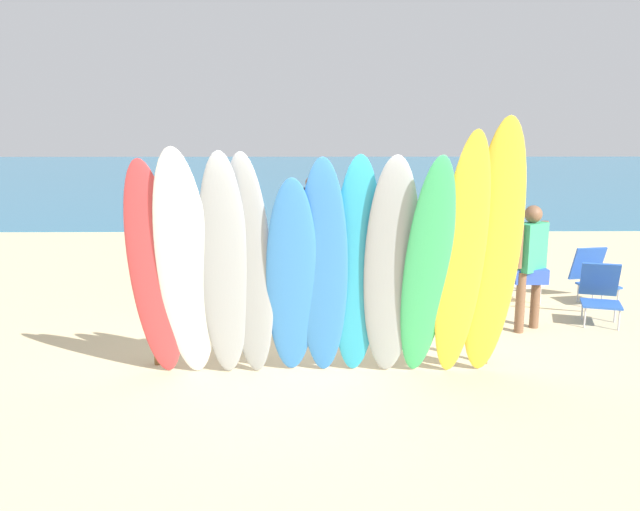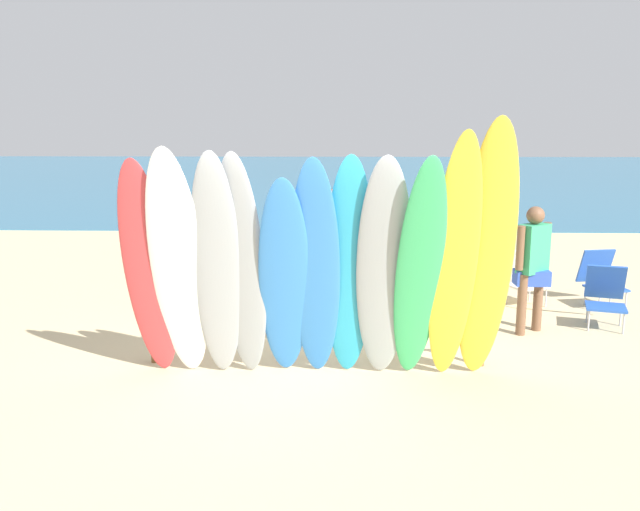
# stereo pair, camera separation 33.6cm
# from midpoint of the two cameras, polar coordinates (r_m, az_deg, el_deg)

# --- Properties ---
(ground) EXTENTS (60.00, 60.00, 0.00)m
(ground) POSITION_cam_midpoint_polar(r_m,az_deg,el_deg) (21.24, 1.44, 4.04)
(ground) COLOR #D3BC8C
(ocean_water) EXTENTS (60.00, 40.00, 0.02)m
(ocean_water) POSITION_cam_midpoint_polar(r_m,az_deg,el_deg) (36.56, 1.54, 7.08)
(ocean_water) COLOR teal
(ocean_water) RESTS_ON ground
(surfboard_rack) EXTENTS (3.83, 0.07, 0.62)m
(surfboard_rack) POSITION_cam_midpoint_polar(r_m,az_deg,el_deg) (7.39, 1.00, -5.67)
(surfboard_rack) COLOR brown
(surfboard_rack) RESTS_ON ground
(surfboard_red_0) EXTENTS (0.57, 0.76, 2.37)m
(surfboard_red_0) POSITION_cam_midpoint_polar(r_m,az_deg,el_deg) (6.94, -13.31, -1.34)
(surfboard_red_0) COLOR #D13D42
(surfboard_red_0) RESTS_ON ground
(surfboard_white_1) EXTENTS (0.60, 0.84, 2.48)m
(surfboard_white_1) POSITION_cam_midpoint_polar(r_m,az_deg,el_deg) (6.78, -10.80, -1.04)
(surfboard_white_1) COLOR white
(surfboard_white_1) RESTS_ON ground
(surfboard_grey_2) EXTENTS (0.55, 0.82, 2.45)m
(surfboard_grey_2) POSITION_cam_midpoint_polar(r_m,az_deg,el_deg) (6.73, -7.52, -1.19)
(surfboard_grey_2) COLOR #999EA3
(surfboard_grey_2) RESTS_ON ground
(surfboard_grey_3) EXTENTS (0.55, 0.76, 2.43)m
(surfboard_grey_3) POSITION_cam_midpoint_polar(r_m,az_deg,el_deg) (6.73, -5.36, -1.20)
(surfboard_grey_3) COLOR #999EA3
(surfboard_grey_3) RESTS_ON ground
(surfboard_blue_4) EXTENTS (0.57, 0.87, 2.19)m
(surfboard_blue_4) POSITION_cam_midpoint_polar(r_m,az_deg,el_deg) (6.72, -1.69, -2.22)
(surfboard_blue_4) COLOR #337AD1
(surfboard_blue_4) RESTS_ON ground
(surfboard_blue_5) EXTENTS (0.53, 0.83, 2.38)m
(surfboard_blue_5) POSITION_cam_midpoint_polar(r_m,az_deg,el_deg) (6.67, 1.05, -1.47)
(surfboard_blue_5) COLOR #337AD1
(surfboard_blue_5) RESTS_ON ground
(surfboard_teal_6) EXTENTS (0.51, 0.74, 2.40)m
(surfboard_teal_6) POSITION_cam_midpoint_polar(r_m,az_deg,el_deg) (6.73, 3.98, -1.30)
(surfboard_teal_6) COLOR #289EC6
(surfboard_teal_6) RESTS_ON ground
(surfboard_grey_7) EXTENTS (0.57, 0.81, 2.41)m
(surfboard_grey_7) POSITION_cam_midpoint_polar(r_m,az_deg,el_deg) (6.69, 6.97, -1.42)
(surfboard_grey_7) COLOR #999EA3
(surfboard_grey_7) RESTS_ON ground
(surfboard_green_8) EXTENTS (0.56, 0.98, 2.41)m
(surfboard_green_8) POSITION_cam_midpoint_polar(r_m,az_deg,el_deg) (6.66, 10.04, -1.54)
(surfboard_green_8) COLOR #38B266
(surfboard_green_8) RESTS_ON ground
(surfboard_yellow_9) EXTENTS (0.49, 0.92, 2.64)m
(surfboard_yellow_9) POSITION_cam_midpoint_polar(r_m,az_deg,el_deg) (6.69, 12.96, -0.62)
(surfboard_yellow_9) COLOR yellow
(surfboard_yellow_9) RESTS_ON ground
(surfboard_yellow_10) EXTENTS (0.57, 0.89, 2.76)m
(surfboard_yellow_10) POSITION_cam_midpoint_polar(r_m,az_deg,el_deg) (6.80, 15.62, -0.03)
(surfboard_yellow_10) COLOR yellow
(surfboard_yellow_10) RESTS_ON ground
(beachgoer_midbeach) EXTENTS (0.53, 0.42, 1.67)m
(beachgoer_midbeach) POSITION_cam_midpoint_polar(r_m,az_deg,el_deg) (13.04, 0.76, 3.76)
(beachgoer_midbeach) COLOR brown
(beachgoer_midbeach) RESTS_ON ground
(beachgoer_photographing) EXTENTS (0.52, 0.42, 1.66)m
(beachgoer_photographing) POSITION_cam_midpoint_polar(r_m,az_deg,el_deg) (8.89, 18.99, -0.45)
(beachgoer_photographing) COLOR brown
(beachgoer_photographing) RESTS_ON ground
(beachgoer_near_rack) EXTENTS (0.47, 0.47, 1.65)m
(beachgoer_near_rack) POSITION_cam_midpoint_polar(r_m,az_deg,el_deg) (11.32, -6.09, 2.50)
(beachgoer_near_rack) COLOR brown
(beachgoer_near_rack) RESTS_ON ground
(beachgoer_strolling) EXTENTS (0.41, 0.47, 1.55)m
(beachgoer_strolling) POSITION_cam_midpoint_polar(r_m,az_deg,el_deg) (10.10, -7.94, 1.04)
(beachgoer_strolling) COLOR brown
(beachgoer_strolling) RESTS_ON ground
(beach_chair_red) EXTENTS (0.61, 0.73, 0.83)m
(beach_chair_red) POSITION_cam_midpoint_polar(r_m,az_deg,el_deg) (10.76, 23.96, -1.69)
(beach_chair_red) COLOR #B7B7BC
(beach_chair_red) RESTS_ON ground
(beach_chair_blue) EXTENTS (0.69, 0.82, 0.81)m
(beach_chair_blue) POSITION_cam_midpoint_polar(r_m,az_deg,el_deg) (9.72, 24.43, -3.07)
(beach_chair_blue) COLOR #B7B7BC
(beach_chair_blue) RESTS_ON ground
(beach_chair_striped) EXTENTS (0.73, 0.86, 0.80)m
(beach_chair_striped) POSITION_cam_midpoint_polar(r_m,az_deg,el_deg) (10.48, 17.79, -1.62)
(beach_chair_striped) COLOR #B7B7BC
(beach_chair_striped) RESTS_ON ground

